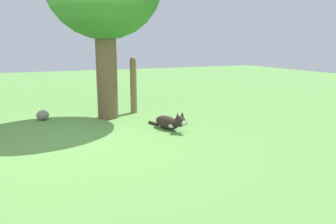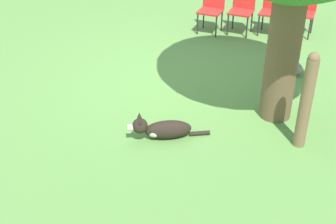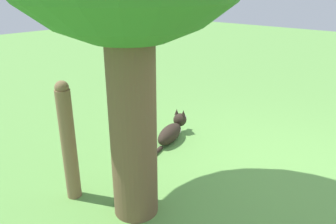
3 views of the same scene
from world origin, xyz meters
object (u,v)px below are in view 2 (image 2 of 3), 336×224
object	(u,v)px
red_chair_0	(212,7)
red_chair_1	(242,8)
fence_post	(306,101)
red_chair_2	(273,8)
dog	(162,129)
red_chair_3	(304,9)

from	to	relation	value
red_chair_0	red_chair_1	bearing A→B (deg)	108.72
red_chair_0	fence_post	bearing A→B (deg)	35.20
red_chair_2	red_chair_0	bearing A→B (deg)	-71.28
dog	red_chair_2	xyz separation A→B (m)	(-3.91, 1.52, 0.36)
red_chair_1	red_chair_2	bearing A→B (deg)	108.72
dog	red_chair_2	bearing A→B (deg)	-127.19
red_chair_0	red_chair_2	size ratio (longest dim) A/B	1.00
dog	red_chair_0	world-z (taller)	red_chair_0
dog	red_chair_2	distance (m)	4.21
red_chair_1	red_chair_3	distance (m)	1.18
red_chair_2	red_chair_3	world-z (taller)	same
fence_post	red_chair_1	distance (m)	3.84
fence_post	red_chair_0	size ratio (longest dim) A/B	1.53
red_chair_0	red_chair_2	world-z (taller)	same
red_chair_1	red_chair_2	size ratio (longest dim) A/B	1.00
fence_post	red_chair_3	world-z (taller)	fence_post
dog	red_chair_3	distance (m)	4.50
dog	red_chair_1	distance (m)	3.99
fence_post	red_chair_1	world-z (taller)	fence_post
fence_post	red_chair_0	distance (m)	3.96
dog	red_chair_0	xyz separation A→B (m)	(-3.81, 0.35, 0.36)
red_chair_1	red_chair_2	xyz separation A→B (m)	(-0.05, 0.59, 0.00)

